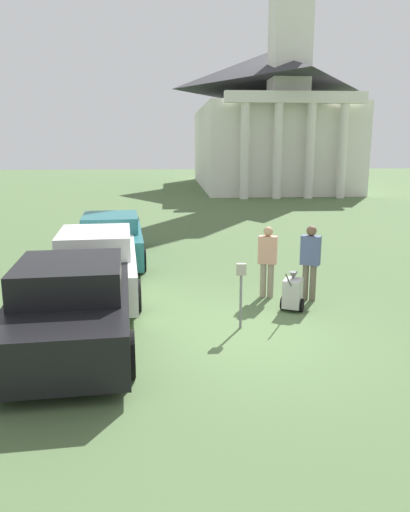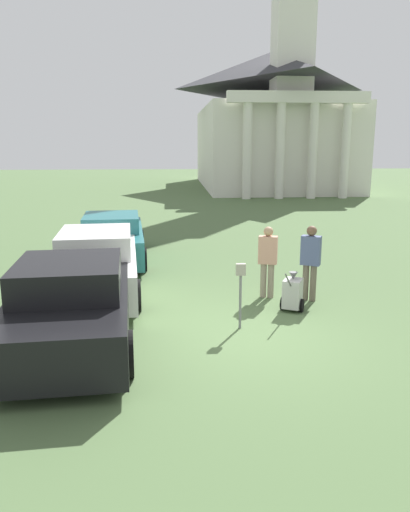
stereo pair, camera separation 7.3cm
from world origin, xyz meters
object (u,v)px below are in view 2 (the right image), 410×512
Objects in this scene: parked_car_teal at (112,239)px; parking_meter at (241,283)px; parked_car_black at (72,305)px; parked_car_white at (97,263)px; person_supervisor at (310,259)px; church at (270,116)px; person_worker at (268,258)px; equipment_cart at (292,293)px.

parking_meter is at bearing -67.14° from parked_car_teal.
parking_meter is (3.04, -5.87, 0.22)m from parked_car_teal.
parked_car_black reaches higher than parking_meter.
person_supervisor is (4.83, -1.00, 0.27)m from parked_car_white.
church is at bearing -70.66° from person_supervisor.
parked_car_teal is 6.62m from parking_meter.
parked_car_black is 3.14m from parked_car_white.
parking_meter is at bearing -102.07° from church.
parking_meter is at bearing 82.05° from person_worker.
person_worker is 1.65× the size of equipment_cart.
parked_car_black is 6.40m from parked_car_teal.
person_worker is (0.89, 1.91, 0.04)m from parking_meter.
person_worker is (3.93, -0.70, 0.23)m from parked_car_white.
parked_car_white is at bearing 17.04° from person_supervisor.
equipment_cart is 0.04× the size of church.
person_worker is at bearing 27.35° from parked_car_black.
parked_car_black is 0.21× the size of church.
church is (4.91, 29.69, 4.58)m from person_supervisor.
parked_car_teal is at bearing 85.50° from parked_car_white.
parking_meter is 1.63m from equipment_cart.
parked_car_black is 4.88× the size of equipment_cart.
equipment_cart is at bearing -53.59° from parked_car_teal.
person_supervisor is at bearing 42.02° from parking_meter.
church reaches higher than person_supervisor.
parked_car_white is 4.61m from equipment_cart.
equipment_cart is (0.35, -0.98, -0.55)m from person_worker.
parked_car_teal is (-0.00, 6.40, -0.05)m from parked_car_black.
parked_car_black is at bearing -94.51° from parked_car_teal.
person_supervisor is (4.83, 2.14, 0.25)m from parked_car_black.
parked_car_black is 4.63m from person_worker.
person_worker is (3.93, 2.44, 0.22)m from parked_car_black.
person_supervisor is 0.07× the size of church.
parking_meter is 0.75× the size of person_supervisor.
parked_car_white is at bearing 85.49° from parked_car_black.
church is at bearing 105.64° from equipment_cart.
parked_car_white reaches higher than equipment_cart.
parking_meter is at bearing -45.17° from parked_car_white.
person_supervisor is (0.90, -0.30, 0.04)m from person_worker.
parked_car_white is 0.22× the size of church.
person_supervisor reaches higher than parked_car_white.
parking_meter is (3.04, -2.61, 0.19)m from parked_car_white.
equipment_cart is at bearing 36.95° from parking_meter.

